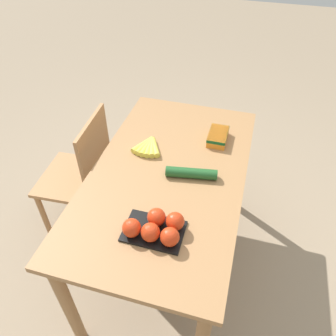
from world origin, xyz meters
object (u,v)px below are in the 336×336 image
at_px(cucumber_near, 191,173).
at_px(chair, 82,175).
at_px(banana_bunch, 149,146).
at_px(carrot_bag, 218,136).
at_px(tomato_pack, 156,228).

bearing_deg(cucumber_near, chair, 78.90).
distance_m(banana_bunch, cucumber_near, 0.31).
bearing_deg(carrot_bag, chair, 103.07).
height_order(tomato_pack, carrot_bag, tomato_pack).
bearing_deg(carrot_bag, cucumber_near, 167.03).
height_order(banana_bunch, tomato_pack, tomato_pack).
bearing_deg(banana_bunch, chair, 91.14).
relative_size(banana_bunch, carrot_bag, 0.99).
bearing_deg(tomato_pack, chair, 52.14).
height_order(chair, banana_bunch, chair).
relative_size(tomato_pack, cucumber_near, 0.98).
distance_m(tomato_pack, cucumber_near, 0.38).
height_order(banana_bunch, cucumber_near, cucumber_near).
bearing_deg(chair, carrot_bag, 99.42).
bearing_deg(carrot_bag, banana_bunch, 117.05).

